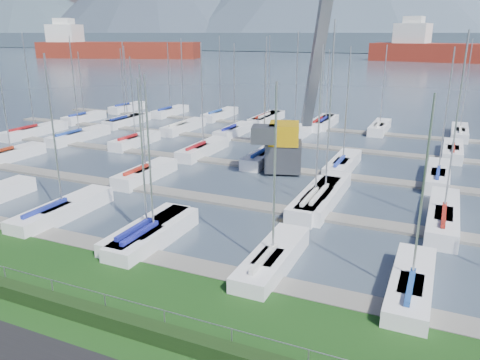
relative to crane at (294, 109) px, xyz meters
The scene contains 8 objects.
water 233.41m from the crane, 89.70° to the left, with size 800.00×540.00×0.20m, color #3D4A5A.
hedge 27.55m from the crane, 87.41° to the right, with size 80.00×0.70×0.70m, color black.
fence 27.01m from the crane, 87.38° to the right, with size 0.04×0.04×80.00m, color gray.
foothill 303.34m from the crane, 89.77° to the left, with size 900.00×80.00×12.00m, color #435362.
docks 5.72m from the crane, 28.64° to the right, with size 90.00×41.60×0.25m.
crane is the anchor object (origin of this frame).
cargo_ship_west 216.22m from the crane, 133.01° to the left, with size 82.51×40.31×21.50m.
sailboat_fleet 3.28m from the crane, 124.98° to the left, with size 74.23×50.19×13.27m.
Camera 1 is at (11.44, -13.68, 11.85)m, focal length 35.00 mm.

